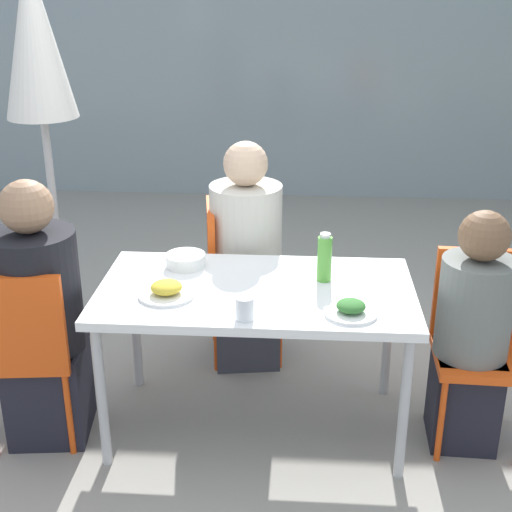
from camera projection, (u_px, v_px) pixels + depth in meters
ground_plane at (256, 425)px, 3.39m from camera, size 24.00×24.00×0.00m
building_facade at (285, 30)px, 6.30m from camera, size 10.00×0.20×3.00m
dining_table at (256, 300)px, 3.14m from camera, size 1.39×0.76×0.72m
chair_left at (27, 343)px, 3.08m from camera, size 0.44×0.44×0.87m
person_left at (41, 322)px, 3.14m from camera, size 0.38×0.38×1.22m
chair_right at (479, 332)px, 3.17m from camera, size 0.42×0.42×0.87m
person_right at (471, 338)px, 3.10m from camera, size 0.32×0.32×1.11m
chair_far at (231, 270)px, 3.83m from camera, size 0.46×0.46×0.87m
person_far at (246, 263)px, 3.76m from camera, size 0.38×0.38×1.22m
closed_umbrella at (37, 56)px, 3.69m from camera, size 0.38×0.38×2.12m
plate_0 at (167, 290)px, 3.03m from camera, size 0.24×0.24×0.07m
plate_1 at (351, 309)px, 2.87m from camera, size 0.22×0.22×0.06m
bottle at (324, 258)px, 3.15m from camera, size 0.07×0.07×0.22m
drinking_cup at (245, 308)px, 2.82m from camera, size 0.08×0.08×0.10m
salad_bowl at (186, 260)px, 3.33m from camera, size 0.19×0.19×0.06m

